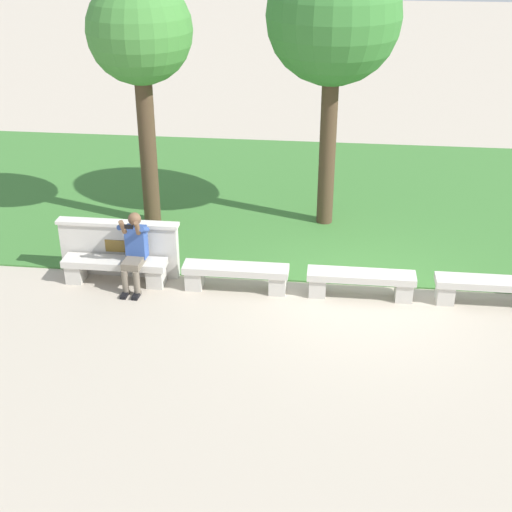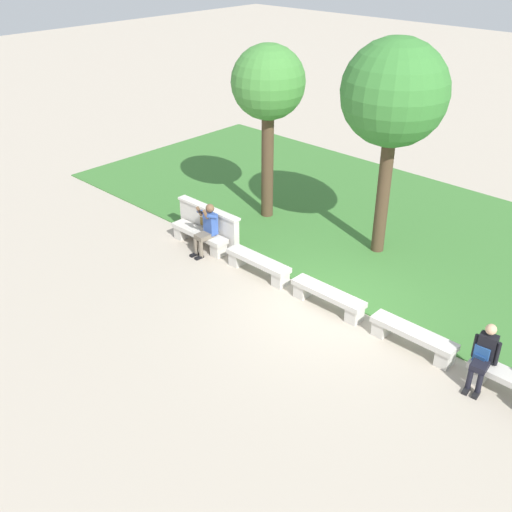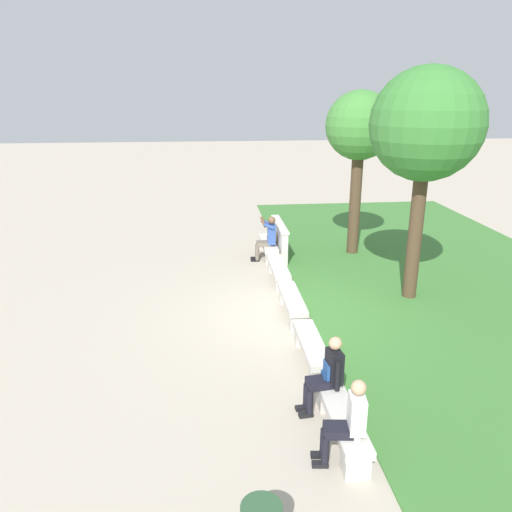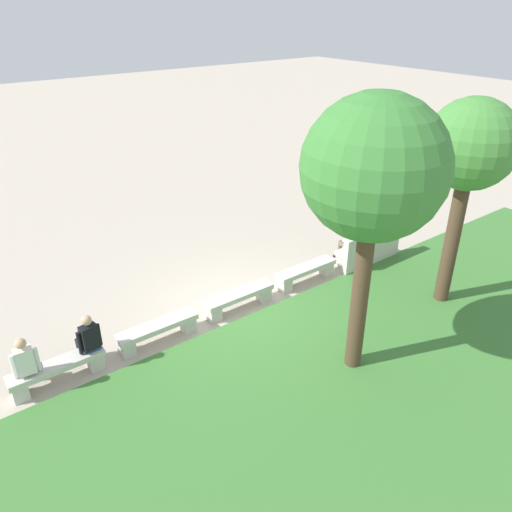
% 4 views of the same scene
% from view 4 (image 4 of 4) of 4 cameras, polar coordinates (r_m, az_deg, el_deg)
% --- Properties ---
extents(ground_plane, '(80.00, 80.00, 0.00)m').
position_cam_4_polar(ground_plane, '(11.87, -1.97, -6.04)').
color(ground_plane, '#B2A593').
extents(grass_strip, '(22.17, 8.00, 0.03)m').
position_cam_4_polar(grass_strip, '(9.41, 14.34, -17.68)').
color(grass_strip, '#3D7533').
rests_on(grass_strip, ground).
extents(bench_main, '(1.78, 0.40, 0.45)m').
position_cam_4_polar(bench_main, '(14.20, 11.99, 0.70)').
color(bench_main, beige).
rests_on(bench_main, ground).
extents(bench_near, '(1.78, 0.40, 0.45)m').
position_cam_4_polar(bench_near, '(12.85, 5.69, -1.82)').
color(bench_near, beige).
rests_on(bench_near, ground).
extents(bench_mid, '(1.78, 0.40, 0.45)m').
position_cam_4_polar(bench_mid, '(11.71, -1.99, -4.84)').
color(bench_mid, beige).
rests_on(bench_mid, ground).
extents(bench_far, '(1.78, 0.40, 0.45)m').
position_cam_4_polar(bench_far, '(10.87, -11.18, -8.31)').
color(bench_far, beige).
rests_on(bench_far, ground).
extents(bench_end, '(1.78, 0.40, 0.45)m').
position_cam_4_polar(bench_end, '(10.38, -21.74, -11.96)').
color(bench_end, beige).
rests_on(bench_end, ground).
extents(backrest_wall_with_plaque, '(2.14, 0.24, 1.01)m').
position_cam_4_polar(backrest_wall_with_plaque, '(13.91, 13.10, 1.01)').
color(backrest_wall_with_plaque, beige).
rests_on(backrest_wall_with_plaque, ground).
extents(person_photographer, '(0.49, 0.74, 1.32)m').
position_cam_4_polar(person_photographer, '(13.79, 10.82, 2.01)').
color(person_photographer, black).
rests_on(person_photographer, ground).
extents(person_distant, '(0.48, 0.70, 1.26)m').
position_cam_4_polar(person_distant, '(10.32, -18.69, -8.96)').
color(person_distant, black).
rests_on(person_distant, ground).
extents(person_companion, '(0.48, 0.70, 1.26)m').
position_cam_4_polar(person_companion, '(10.15, -24.86, -10.95)').
color(person_companion, black).
rests_on(person_companion, ground).
extents(backpack, '(0.28, 0.24, 0.43)m').
position_cam_4_polar(backpack, '(10.31, -18.28, -9.27)').
color(backpack, '#234C8C').
rests_on(backpack, bench_end).
extents(tree_behind_wall, '(2.48, 2.48, 5.31)m').
position_cam_4_polar(tree_behind_wall, '(8.52, 13.34, 9.43)').
color(tree_behind_wall, '#4C3826').
rests_on(tree_behind_wall, ground).
extents(tree_left_background, '(1.96, 1.96, 4.80)m').
position_cam_4_polar(tree_left_background, '(11.61, 23.30, 11.16)').
color(tree_left_background, '#4C3826').
rests_on(tree_left_background, ground).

